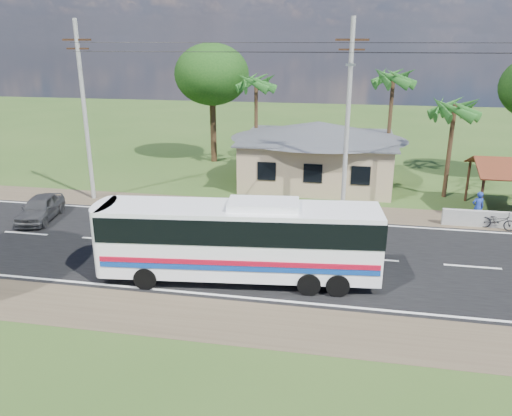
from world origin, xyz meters
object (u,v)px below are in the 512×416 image
(coach_bus, at_px, (241,235))
(small_car, at_px, (40,208))
(person, at_px, (478,208))
(motorcycle, at_px, (498,221))

(coach_bus, distance_m, small_car, 13.98)
(coach_bus, bearing_deg, person, 32.56)
(coach_bus, xyz_separation_m, small_car, (-12.86, 5.30, -1.35))
(motorcycle, height_order, small_car, small_car)
(motorcycle, xyz_separation_m, small_car, (-25.28, -3.13, 0.21))
(motorcycle, distance_m, person, 1.29)
(coach_bus, distance_m, motorcycle, 15.10)
(motorcycle, distance_m, small_car, 25.48)
(person, height_order, small_car, person)
(coach_bus, height_order, person, coach_bus)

